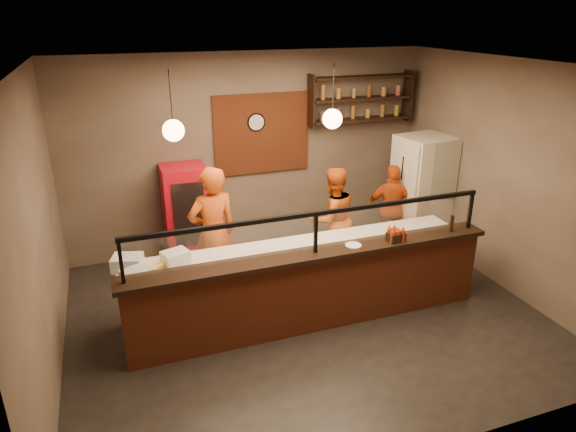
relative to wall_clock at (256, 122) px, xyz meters
name	(u,v)px	position (x,y,z in m)	size (l,w,h in m)	color
floor	(305,314)	(-0.10, -2.46, -2.10)	(6.00, 6.00, 0.00)	black
ceiling	(309,66)	(-0.10, -2.46, 1.10)	(6.00, 6.00, 0.00)	#39332C
wall_back	(250,152)	(-0.10, 0.04, -0.50)	(6.00, 6.00, 0.00)	#796759
wall_left	(37,236)	(-3.10, -2.46, -0.50)	(5.00, 5.00, 0.00)	#796759
wall_right	(505,177)	(2.90, -2.46, -0.50)	(5.00, 5.00, 0.00)	#796759
wall_front	(424,305)	(-0.10, -4.96, -0.50)	(6.00, 6.00, 0.00)	#796759
brick_patch	(262,134)	(0.10, 0.01, -0.20)	(1.60, 0.04, 1.30)	brown
service_counter	(314,292)	(-0.10, -2.76, -1.60)	(4.60, 0.25, 1.00)	brown
counter_ledge	(315,254)	(-0.10, -2.76, -1.07)	(4.70, 0.37, 0.06)	black
worktop_cabinet	(300,279)	(-0.10, -2.26, -1.68)	(4.60, 0.75, 0.85)	gray
worktop	(300,249)	(-0.10, -2.26, -1.23)	(4.60, 0.75, 0.05)	white
sneeze_guard	(316,228)	(-0.10, -2.76, -0.73)	(4.50, 0.05, 0.52)	white
wall_shelving	(361,98)	(1.80, -0.14, 0.30)	(1.84, 0.28, 0.85)	black
wall_clock	(256,122)	(0.00, 0.00, 0.00)	(0.30, 0.30, 0.04)	black
pendant_left	(173,130)	(-1.60, -2.26, 0.45)	(0.24, 0.24, 0.77)	black
pendant_right	(332,119)	(0.30, -2.26, 0.45)	(0.24, 0.24, 0.77)	black
cook_left	(213,234)	(-1.10, -1.54, -1.15)	(0.69, 0.45, 1.89)	#CB4C13
cook_mid	(332,219)	(0.79, -1.31, -1.29)	(0.79, 0.61, 1.62)	#CE5313
cook_right	(392,209)	(1.95, -1.11, -1.35)	(0.87, 0.36, 1.49)	#CA4813
fridge	(421,193)	(2.50, -1.10, -1.14)	(0.80, 0.74, 1.91)	beige
red_cooler	(186,214)	(-1.26, -0.31, -1.31)	(0.68, 0.62, 1.58)	red
pizza_dough	(374,240)	(0.91, -2.39, -1.19)	(0.48, 0.48, 0.01)	beige
prep_tub_a	(127,263)	(-2.25, -2.13, -1.11)	(0.34, 0.28, 0.17)	silver
prep_tub_b	(176,257)	(-1.69, -2.16, -1.12)	(0.31, 0.25, 0.15)	silver
prep_tub_c	(137,276)	(-2.17, -2.48, -1.12)	(0.31, 0.25, 0.15)	silver
rolling_pin	(149,270)	(-2.03, -2.29, -1.17)	(0.07, 0.07, 0.39)	yellow
condiment_caddy	(396,237)	(0.98, -2.81, -0.98)	(0.21, 0.16, 0.11)	black
pepper_mill	(451,224)	(1.82, -2.79, -0.93)	(0.05, 0.05, 0.23)	black
small_plate	(353,245)	(0.41, -2.76, -1.03)	(0.20, 0.20, 0.01)	silver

